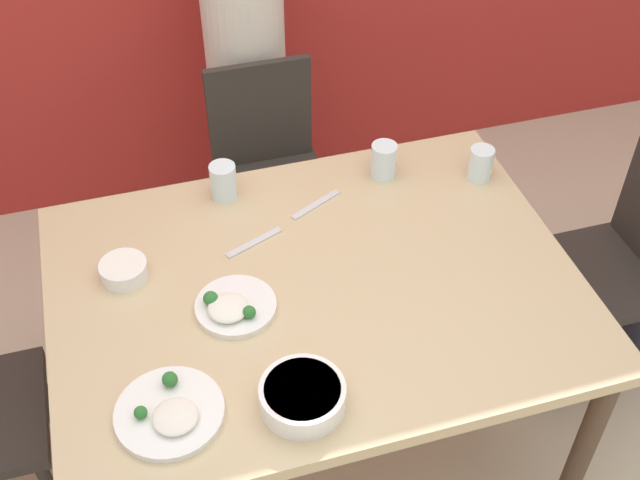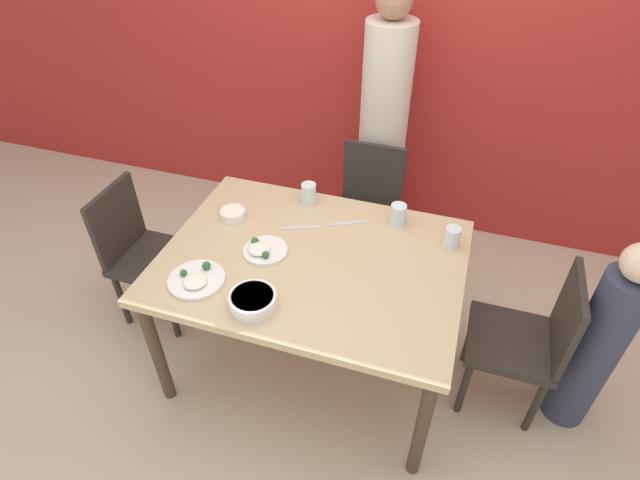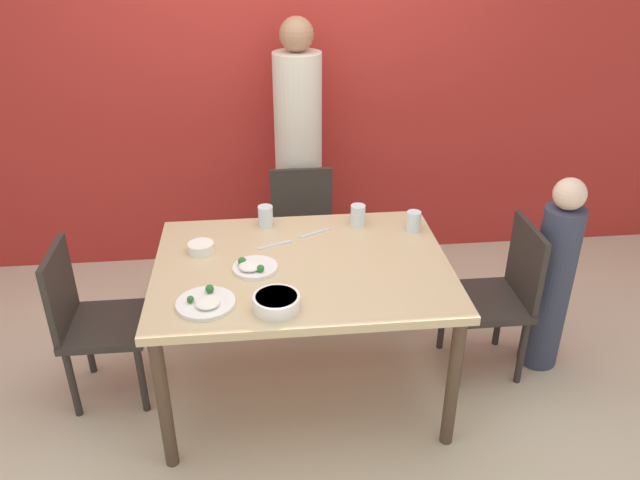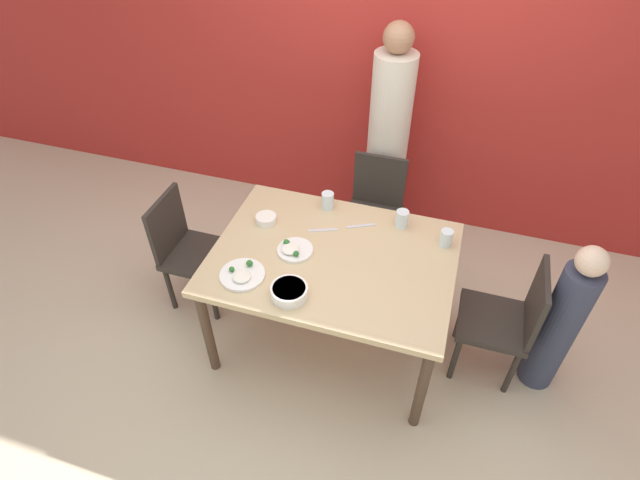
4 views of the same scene
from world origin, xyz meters
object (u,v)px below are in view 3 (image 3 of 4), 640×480
Objects in this scene: bowl_curry at (277,302)px; glass_water_tall at (358,215)px; person_child at (552,281)px; plate_rice_adult at (253,267)px; chair_adult_spot at (303,234)px; chair_child_spot at (499,293)px; person_adult at (299,164)px.

glass_water_tall reaches higher than bowl_curry.
plate_rice_adult is (-1.54, -0.12, 0.25)m from person_child.
chair_adult_spot is at bearing 71.31° from plate_rice_adult.
chair_adult_spot is at bearing 118.34° from glass_water_tall.
person_child reaches higher than bowl_curry.
chair_child_spot reaches higher than plate_rice_adult.
chair_child_spot is 1.30m from plate_rice_adult.
chair_adult_spot and chair_child_spot have the same top height.
person_adult reaches higher than plate_rice_adult.
person_child is at bearing 4.29° from plate_rice_adult.
bowl_curry is 1.79× the size of glass_water_tall.
chair_child_spot is at bearing 180.00° from person_child.
chair_adult_spot reaches higher than bowl_curry.
chair_child_spot is 3.99× the size of plate_rice_adult.
plate_rice_adult is 1.89× the size of glass_water_tall.
person_adult reaches higher than bowl_curry.
bowl_curry is (-0.21, -1.22, 0.32)m from chair_adult_spot.
chair_child_spot is 7.54× the size of glass_water_tall.
person_adult reaches higher than glass_water_tall.
person_child is at bearing -31.99° from chair_adult_spot.
glass_water_tall reaches higher than chair_adult_spot.
chair_child_spot is 0.28m from person_child.
person_adult is at bearing 90.00° from chair_adult_spot.
bowl_curry is (-0.21, -1.54, -0.02)m from person_adult.
person_adult reaches higher than chair_adult_spot.
bowl_curry is at bearing -74.08° from plate_rice_adult.
glass_water_tall is (0.46, 0.75, 0.02)m from bowl_curry.
chair_adult_spot is at bearing -90.00° from person_adult.
bowl_curry is at bearing -97.67° from person_adult.
plate_rice_adult is (-0.30, -0.89, 0.31)m from chair_adult_spot.
chair_adult_spot is at bearing -128.82° from chair_child_spot.
chair_child_spot is 0.84m from glass_water_tall.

